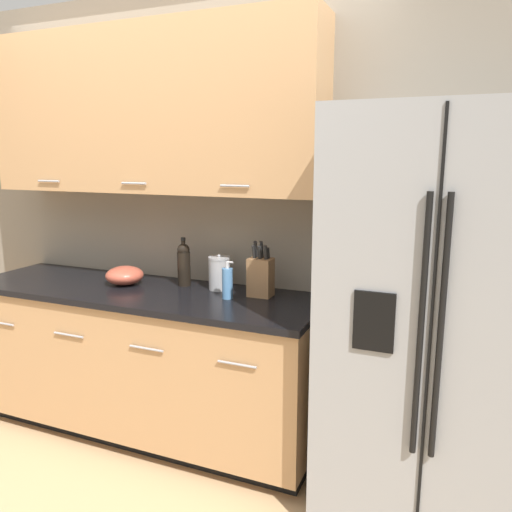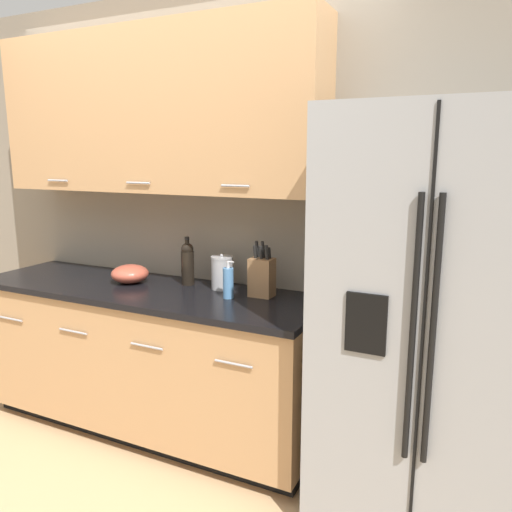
# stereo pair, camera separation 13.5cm
# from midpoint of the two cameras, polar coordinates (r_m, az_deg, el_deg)

# --- Properties ---
(wall_back) EXTENTS (10.00, 0.39, 2.60)m
(wall_back) POSITION_cam_midpoint_polar(r_m,az_deg,el_deg) (3.09, -7.67, 8.19)
(wall_back) COLOR gray
(wall_back) RESTS_ON ground_plane
(counter_unit) EXTENTS (2.15, 0.64, 0.90)m
(counter_unit) POSITION_cam_midpoint_polar(r_m,az_deg,el_deg) (3.14, -11.03, -11.35)
(counter_unit) COLOR black
(counter_unit) RESTS_ON ground_plane
(refrigerator) EXTENTS (0.94, 0.77, 1.86)m
(refrigerator) POSITION_cam_midpoint_polar(r_m,az_deg,el_deg) (2.36, 21.17, -7.41)
(refrigerator) COLOR gray
(refrigerator) RESTS_ON ground_plane
(knife_block) EXTENTS (0.13, 0.10, 0.31)m
(knife_block) POSITION_cam_midpoint_polar(r_m,az_deg,el_deg) (2.72, 2.09, -2.31)
(knife_block) COLOR olive
(knife_block) RESTS_ON counter_unit
(wine_bottle) EXTENTS (0.08, 0.08, 0.29)m
(wine_bottle) POSITION_cam_midpoint_polar(r_m,az_deg,el_deg) (2.98, -6.54, -0.77)
(wine_bottle) COLOR black
(wine_bottle) RESTS_ON counter_unit
(soap_dispenser) EXTENTS (0.06, 0.06, 0.21)m
(soap_dispenser) POSITION_cam_midpoint_polar(r_m,az_deg,el_deg) (2.69, -1.75, -3.06)
(soap_dispenser) COLOR #4C7FB2
(soap_dispenser) RESTS_ON counter_unit
(steel_canister) EXTENTS (0.13, 0.13, 0.21)m
(steel_canister) POSITION_cam_midpoint_polar(r_m,az_deg,el_deg) (2.88, -2.57, -1.91)
(steel_canister) COLOR #A3A3A5
(steel_canister) RESTS_ON counter_unit
(mixing_bowl) EXTENTS (0.22, 0.22, 0.11)m
(mixing_bowl) POSITION_cam_midpoint_polar(r_m,az_deg,el_deg) (3.10, -13.01, -2.00)
(mixing_bowl) COLOR #B24C38
(mixing_bowl) RESTS_ON counter_unit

